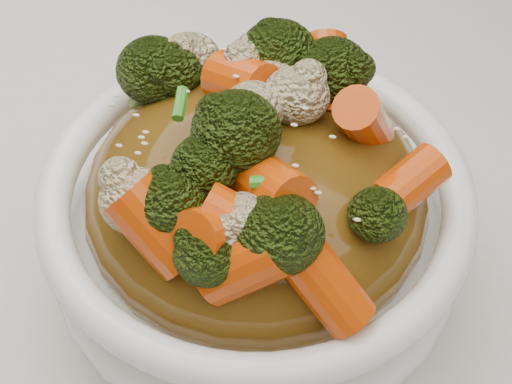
# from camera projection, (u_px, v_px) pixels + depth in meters

# --- Properties ---
(tablecloth) EXTENTS (1.20, 0.80, 0.04)m
(tablecloth) POSITION_uv_depth(u_px,v_px,m) (189.00, 296.00, 0.41)
(tablecloth) COLOR silver
(tablecloth) RESTS_ON dining_table
(bowl) EXTENTS (0.23, 0.23, 0.08)m
(bowl) POSITION_uv_depth(u_px,v_px,m) (256.00, 232.00, 0.37)
(bowl) COLOR white
(bowl) RESTS_ON tablecloth
(sauce_base) EXTENTS (0.18, 0.18, 0.08)m
(sauce_base) POSITION_uv_depth(u_px,v_px,m) (256.00, 196.00, 0.35)
(sauce_base) COLOR #5A3B0F
(sauce_base) RESTS_ON bowl
(carrots) EXTENTS (0.18, 0.18, 0.04)m
(carrots) POSITION_uv_depth(u_px,v_px,m) (256.00, 104.00, 0.31)
(carrots) COLOR #D54506
(carrots) RESTS_ON sauce_base
(broccoli) EXTENTS (0.18, 0.18, 0.04)m
(broccoli) POSITION_uv_depth(u_px,v_px,m) (256.00, 106.00, 0.31)
(broccoli) COLOR black
(broccoli) RESTS_ON sauce_base
(cauliflower) EXTENTS (0.18, 0.18, 0.03)m
(cauliflower) POSITION_uv_depth(u_px,v_px,m) (256.00, 109.00, 0.31)
(cauliflower) COLOR beige
(cauliflower) RESTS_ON sauce_base
(scallions) EXTENTS (0.14, 0.14, 0.02)m
(scallions) POSITION_uv_depth(u_px,v_px,m) (256.00, 103.00, 0.31)
(scallions) COLOR #308B20
(scallions) RESTS_ON sauce_base
(sesame_seeds) EXTENTS (0.16, 0.16, 0.01)m
(sesame_seeds) POSITION_uv_depth(u_px,v_px,m) (256.00, 103.00, 0.31)
(sesame_seeds) COLOR beige
(sesame_seeds) RESTS_ON sauce_base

